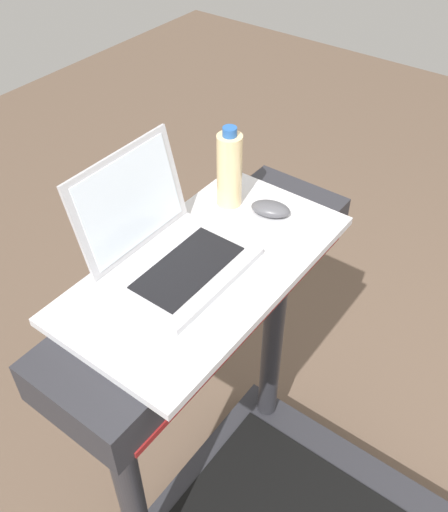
# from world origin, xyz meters

# --- Properties ---
(desk_board) EXTENTS (0.71, 0.38, 0.02)m
(desk_board) POSITION_xyz_m (0.00, 0.70, 1.14)
(desk_board) COLOR silver
(desk_board) RESTS_ON treadmill_base
(laptop) EXTENTS (0.31, 0.29, 0.25)m
(laptop) POSITION_xyz_m (-0.05, 0.78, 1.20)
(laptop) COLOR #B7B7BC
(laptop) RESTS_ON desk_board
(computer_mouse) EXTENTS (0.09, 0.11, 0.03)m
(computer_mouse) POSITION_xyz_m (0.24, 0.68, 1.17)
(computer_mouse) COLOR #4C4C51
(computer_mouse) RESTS_ON desk_board
(water_bottle) EXTENTS (0.06, 0.06, 0.22)m
(water_bottle) POSITION_xyz_m (0.22, 0.80, 1.25)
(water_bottle) COLOR beige
(water_bottle) RESTS_ON desk_board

